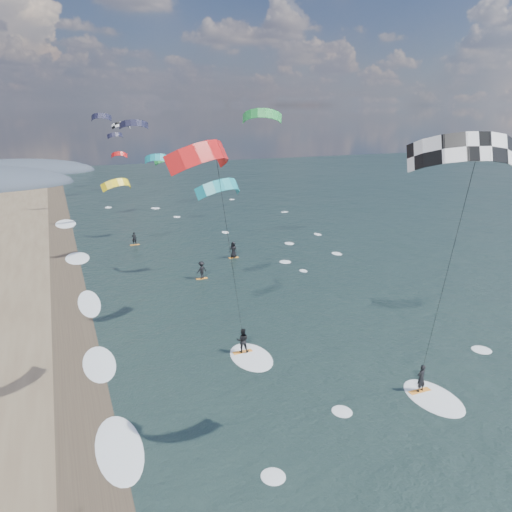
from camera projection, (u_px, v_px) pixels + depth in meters
name	position (u px, v px, depth m)	size (l,w,h in m)	color
ground	(375.00, 471.00, 22.69)	(260.00, 260.00, 0.00)	black
wet_sand_strip	(84.00, 410.00, 27.24)	(3.00, 240.00, 0.00)	#382D23
kitesurfer_near_a	(465.00, 216.00, 20.11)	(7.84, 8.89, 15.52)	orange
kitesurfer_near_b	(228.00, 228.00, 26.11)	(7.10, 9.09, 14.97)	orange
far_kitesurfers	(203.00, 257.00, 51.65)	(10.28, 15.49, 1.82)	orange
bg_kite_field	(145.00, 142.00, 65.71)	(14.33, 72.72, 9.44)	gray
shoreline_surf	(98.00, 366.00, 31.89)	(2.40, 79.40, 0.11)	white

